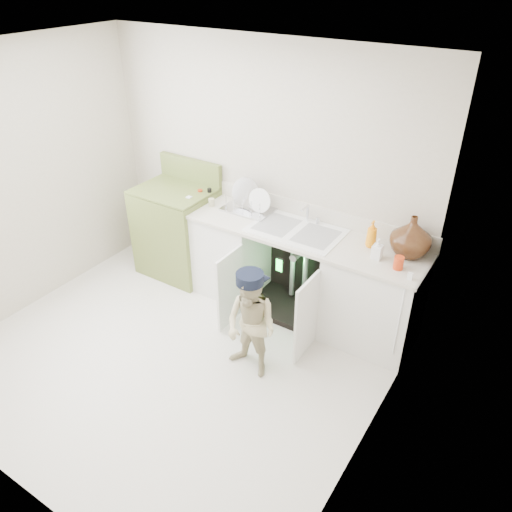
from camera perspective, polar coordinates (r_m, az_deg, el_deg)
The scene contains 5 objects.
ground at distance 4.58m, azimuth -9.55°, elevation -11.43°, with size 3.50×3.50×0.00m, color beige.
room_shell at distance 3.85m, azimuth -11.16°, elevation 2.38°, with size 6.00×5.50×1.26m.
counter_run at distance 4.79m, azimuth 4.86°, elevation -1.58°, with size 2.44×1.02×1.26m.
avocado_stove at distance 5.49m, azimuth -8.90°, elevation 3.02°, with size 0.79×0.65×1.23m.
repair_worker at distance 4.09m, azimuth -0.55°, elevation -7.88°, with size 0.51×0.81×0.97m.
Camera 1 is at (2.41, -2.38, 3.08)m, focal length 35.00 mm.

